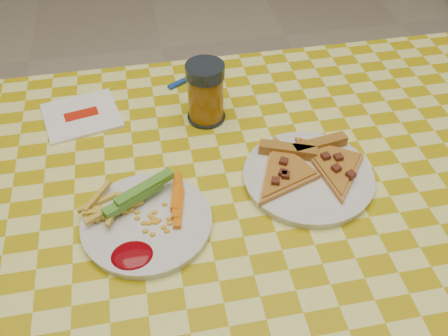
{
  "coord_description": "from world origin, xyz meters",
  "views": [
    {
      "loc": [
        -0.12,
        -0.53,
        1.36
      ],
      "look_at": [
        -0.0,
        0.06,
        0.78
      ],
      "focal_mm": 40.0,
      "sensor_mm": 36.0,
      "label": 1
    }
  ],
  "objects": [
    {
      "name": "napkin",
      "position": [
        -0.25,
        0.28,
        0.76
      ],
      "size": [
        0.16,
        0.15,
        0.01
      ],
      "rotation": [
        0.0,
        0.0,
        0.21
      ],
      "color": "white",
      "rests_on": "table"
    },
    {
      "name": "pizza_slices",
      "position": [
        0.14,
        0.04,
        0.78
      ],
      "size": [
        0.25,
        0.22,
        0.02
      ],
      "color": "#D08140",
      "rests_on": "plate_right"
    },
    {
      "name": "drink_glass",
      "position": [
        -0.01,
        0.23,
        0.81
      ],
      "size": [
        0.07,
        0.07,
        0.12
      ],
      "color": "black",
      "rests_on": "table"
    },
    {
      "name": "plate_left",
      "position": [
        -0.14,
        -0.02,
        0.76
      ],
      "size": [
        0.2,
        0.2,
        0.01
      ],
      "primitive_type": "cylinder",
      "rotation": [
        0.0,
        0.0,
        0.02
      ],
      "color": "silver",
      "rests_on": "table"
    },
    {
      "name": "fork",
      "position": [
        -0.01,
        0.37,
        0.76
      ],
      "size": [
        0.13,
        0.08,
        0.01
      ],
      "rotation": [
        0.0,
        0.0,
        0.51
      ],
      "color": "#153896",
      "rests_on": "table"
    },
    {
      "name": "fries_veggies",
      "position": [
        -0.15,
        -0.01,
        0.78
      ],
      "size": [
        0.19,
        0.17,
        0.04
      ],
      "color": "gold",
      "rests_on": "plate_left"
    },
    {
      "name": "table",
      "position": [
        0.0,
        0.0,
        0.68
      ],
      "size": [
        1.28,
        0.88,
        0.76
      ],
      "color": "white",
      "rests_on": "ground"
    },
    {
      "name": "plate_right",
      "position": [
        0.13,
        0.03,
        0.76
      ],
      "size": [
        0.28,
        0.28,
        0.01
      ],
      "primitive_type": "cylinder",
      "rotation": [
        0.0,
        0.0,
        -0.35
      ],
      "color": "silver",
      "rests_on": "table"
    }
  ]
}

